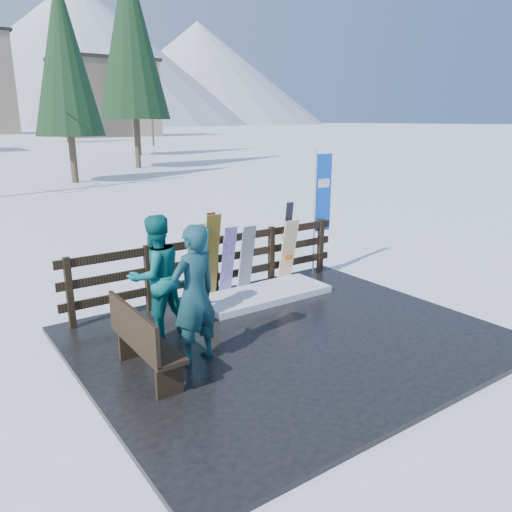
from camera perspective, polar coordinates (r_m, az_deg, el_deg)
ground at (r=7.72m, az=3.78°, el=-9.63°), size 700.00×700.00×0.00m
deck at (r=7.70m, az=3.78°, el=-9.36°), size 6.00×5.00×0.08m
fence at (r=9.17m, az=-4.75°, el=-0.63°), size 5.60×0.10×1.15m
snow_patch at (r=9.22m, az=0.87°, el=-4.39°), size 2.48×1.00×0.12m
bench at (r=6.48m, az=-12.91°, el=-9.31°), size 0.41×1.50×0.97m
snowboard_0 at (r=8.76m, az=-6.66°, el=-1.25°), size 0.28×0.36×1.38m
snowboard_1 at (r=8.71m, az=-7.06°, el=-0.98°), size 0.31×0.32×1.48m
snowboard_2 at (r=8.85m, az=-5.14°, el=-0.25°), size 0.28×0.30×1.61m
snowboard_3 at (r=9.05m, az=-3.25°, el=-0.70°), size 0.25×0.30×1.35m
snowboard_4 at (r=9.27m, az=-1.11°, el=-0.42°), size 0.28×0.26×1.31m
snowboard_5 at (r=9.84m, az=3.68°, el=0.47°), size 0.33×0.28×1.31m
ski_pair_a at (r=8.91m, az=-5.34°, el=-0.09°), size 0.16×0.20×1.63m
ski_pair_b at (r=9.86m, az=3.52°, el=1.50°), size 0.17×0.19×1.64m
rental_flag at (r=10.53m, az=7.45°, el=6.65°), size 0.45×0.04×2.60m
person_front at (r=6.62m, az=-7.07°, el=-4.43°), size 0.76×0.57×1.90m
person_back at (r=7.57m, az=-11.38°, el=-2.26°), size 0.99×0.82×1.85m
trees at (r=52.69m, az=-25.16°, el=16.77°), size 41.95×68.64×13.36m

